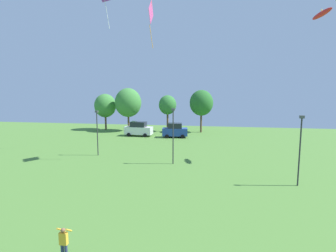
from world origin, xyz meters
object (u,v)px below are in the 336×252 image
Objects in this scene: kite_flying_0 at (322,14)px; kite_flying_4 at (151,14)px; light_post_2 at (97,130)px; treeline_tree_1 at (128,103)px; treeline_tree_0 at (105,106)px; parked_car_second_from_left at (175,130)px; treeline_tree_2 at (168,105)px; treeline_tree_3 at (201,103)px; parked_car_leftmost at (139,129)px; light_post_0 at (173,133)px; light_post_1 at (300,146)px; person_standing_mid_field at (64,242)px.

kite_flying_4 is at bearing -173.18° from kite_flying_0.
light_post_2 is at bearing -177.66° from kite_flying_0.
treeline_tree_1 is at bearing 97.42° from light_post_2.
treeline_tree_0 is 5.29m from treeline_tree_1.
parked_car_second_from_left is 0.62× the size of treeline_tree_2.
kite_flying_0 is 25.15m from treeline_tree_3.
parked_car_leftmost is at bearing -36.40° from treeline_tree_0.
light_post_2 is 0.78× the size of treeline_tree_2.
light_post_0 is 22.62m from treeline_tree_3.
light_post_0 is (-14.79, -3.22, -12.13)m from kite_flying_0.
treeline_tree_2 is at bearing 101.17° from light_post_0.
kite_flying_4 reaches higher than light_post_1.
treeline_tree_1 is (-12.06, 21.82, 2.15)m from light_post_0.
parked_car_second_from_left is (0.42, 32.79, 0.31)m from person_standing_mid_field.
light_post_0 is 1.09× the size of light_post_2.
parked_car_second_from_left is at bearing 97.40° from light_post_0.
parked_car_second_from_left is 0.80× the size of light_post_2.
light_post_2 is (-24.29, -0.99, -12.39)m from kite_flying_0.
treeline_tree_1 is 14.04m from treeline_tree_3.
treeline_tree_0 is 0.87× the size of treeline_tree_1.
treeline_tree_3 is at bearing -1.25° from treeline_tree_0.
light_post_2 is (-6.96, 1.08, -12.64)m from kite_flying_4.
person_standing_mid_field is at bearing -97.34° from parked_car_second_from_left.
light_post_2 is (-9.51, 2.23, -0.26)m from light_post_0.
treeline_tree_3 is (4.06, 6.36, 4.34)m from parked_car_second_from_left.
light_post_0 is 1.03× the size of light_post_1.
parked_car_leftmost is 0.58× the size of treeline_tree_1.
treeline_tree_2 is at bearing 103.62° from parked_car_second_from_left.
treeline_tree_2 reaches higher than light_post_0.
kite_flying_4 is at bearing 156.44° from light_post_1.
treeline_tree_3 reaches higher than treeline_tree_0.
parked_car_second_from_left is 0.60× the size of treeline_tree_0.
kite_flying_4 is (-0.04, 17.87, 14.85)m from person_standing_mid_field.
light_post_2 is 22.08m from treeline_tree_0.
kite_flying_4 is 0.59× the size of treeline_tree_1.
treeline_tree_2 is at bearing 119.61° from light_post_1.
treeline_tree_1 is at bearing 130.96° from light_post_1.
kite_flying_0 is at bearing -25.92° from parked_car_leftmost.
treeline_tree_3 is (-12.81, 19.21, -9.95)m from kite_flying_0.
treeline_tree_1 is at bearing 127.10° from parked_car_leftmost.
kite_flying_0 is 19.39m from light_post_0.
treeline_tree_0 reaches higher than parked_car_second_from_left.
parked_car_leftmost is 0.89× the size of light_post_2.
kite_flying_4 is 0.83× the size of light_post_0.
parked_car_leftmost is at bearing 170.04° from parked_car_second_from_left.
treeline_tree_0 reaches higher than person_standing_mid_field.
light_post_2 is at bearing 161.19° from light_post_1.
person_standing_mid_field is 39.97m from treeline_tree_1.
parked_car_leftmost is (-23.29, 13.22, -14.26)m from kite_flying_0.
parked_car_second_from_left is 0.75× the size of light_post_1.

